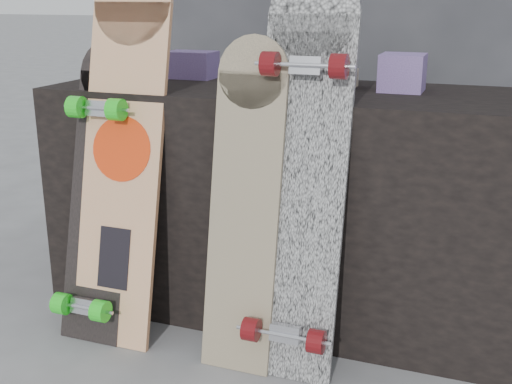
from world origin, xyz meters
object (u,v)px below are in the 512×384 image
at_px(longboard_geisha, 123,143).
at_px(longboard_cascadia, 301,171).
at_px(longboard_celtic, 245,196).
at_px(skateboard_dark, 99,187).
at_px(vendor_table, 284,201).

xyz_separation_m(longboard_geisha, longboard_cascadia, (0.60, -0.02, -0.03)).
distance_m(longboard_celtic, skateboard_dark, 0.52).
bearing_deg(vendor_table, skateboard_dark, -144.76).
bearing_deg(skateboard_dark, longboard_geisha, 28.88).
relative_size(vendor_table, skateboard_dark, 1.65).
height_order(longboard_geisha, skateboard_dark, longboard_geisha).
distance_m(vendor_table, longboard_cascadia, 0.44).
xyz_separation_m(vendor_table, longboard_celtic, (-0.00, -0.37, 0.13)).
distance_m(longboard_geisha, skateboard_dark, 0.17).
height_order(longboard_geisha, longboard_cascadia, longboard_geisha).
bearing_deg(skateboard_dark, vendor_table, 35.24).
bearing_deg(longboard_cascadia, longboard_celtic, -170.55).
bearing_deg(longboard_cascadia, skateboard_dark, -178.42).
relative_size(vendor_table, longboard_geisha, 1.31).
relative_size(longboard_geisha, skateboard_dark, 1.26).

